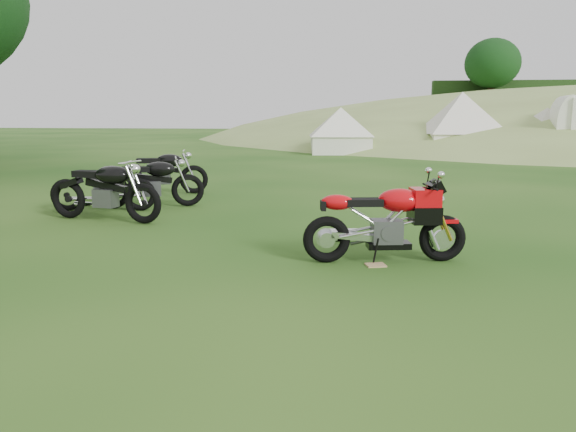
% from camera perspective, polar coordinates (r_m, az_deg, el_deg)
% --- Properties ---
extents(ground, '(120.00, 120.00, 0.00)m').
position_cam_1_polar(ground, '(6.40, -1.70, -6.22)').
color(ground, '#123D0D').
rests_on(ground, ground).
extents(sport_motorcycle, '(1.99, 0.83, 1.16)m').
position_cam_1_polar(sport_motorcycle, '(7.03, 9.87, 0.01)').
color(sport_motorcycle, red).
rests_on(sport_motorcycle, ground).
extents(plywood_board, '(0.28, 0.25, 0.02)m').
position_cam_1_polar(plywood_board, '(6.94, 8.89, -4.94)').
color(plywood_board, tan).
rests_on(plywood_board, ground).
extents(vintage_moto_a, '(2.18, 0.89, 1.12)m').
position_cam_1_polar(vintage_moto_a, '(10.08, -18.18, 2.64)').
color(vintage_moto_a, black).
rests_on(vintage_moto_a, ground).
extents(vintage_moto_b, '(2.03, 1.13, 1.05)m').
position_cam_1_polar(vintage_moto_b, '(11.30, -13.81, 3.47)').
color(vintage_moto_b, black).
rests_on(vintage_moto_b, ground).
extents(vintage_moto_c, '(1.96, 0.77, 1.01)m').
position_cam_1_polar(vintage_moto_c, '(11.13, -18.30, 3.03)').
color(vintage_moto_c, black).
rests_on(vintage_moto_c, ground).
extents(vintage_moto_d, '(2.08, 0.97, 1.07)m').
position_cam_1_polar(vintage_moto_d, '(13.15, -12.75, 4.50)').
color(vintage_moto_d, black).
rests_on(vintage_moto_d, ground).
extents(tent_left, '(2.95, 2.95, 2.29)m').
position_cam_1_polar(tent_left, '(26.13, 5.36, 8.86)').
color(tent_left, white).
rests_on(tent_left, ground).
extents(tent_mid, '(3.49, 3.49, 2.71)m').
position_cam_1_polar(tent_mid, '(26.64, 17.17, 8.93)').
color(tent_mid, white).
rests_on(tent_mid, ground).
extents(tent_right, '(3.26, 3.26, 2.27)m').
position_cam_1_polar(tent_right, '(27.12, 24.73, 8.00)').
color(tent_right, beige).
rests_on(tent_right, ground).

